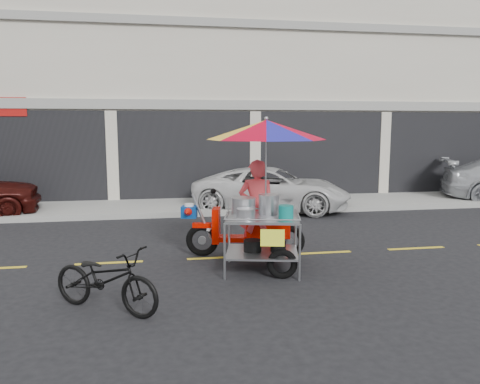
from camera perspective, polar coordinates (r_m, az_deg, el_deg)
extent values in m
plane|color=black|center=(9.30, 9.86, -7.33)|extent=(90.00, 90.00, 0.00)
cube|color=gray|center=(14.46, 2.59, -1.36)|extent=(45.00, 3.00, 0.15)
cube|color=beige|center=(19.24, -0.58, 12.74)|extent=(36.00, 8.00, 8.00)
cube|color=black|center=(15.25, 1.85, 4.34)|extent=(35.28, 0.06, 2.90)
cube|color=gray|center=(15.21, 1.89, 10.55)|extent=(36.00, 0.12, 0.30)
cube|color=gray|center=(15.51, 1.94, 19.82)|extent=(36.00, 0.12, 0.25)
cube|color=gold|center=(9.30, 9.86, -7.31)|extent=(42.00, 0.10, 0.01)
imported|color=silver|center=(13.64, 3.88, 0.39)|extent=(4.95, 3.51, 1.25)
imported|color=black|center=(6.55, -16.06, -10.16)|extent=(1.72, 1.44, 0.88)
torus|color=black|center=(8.92, -4.64, -5.88)|extent=(0.63, 0.25, 0.62)
torus|color=black|center=(8.86, 5.91, -6.00)|extent=(0.63, 0.25, 0.62)
cylinder|color=#9EA0A5|center=(8.92, -4.64, -5.88)|extent=(0.16, 0.10, 0.15)
cylinder|color=#9EA0A5|center=(8.86, 5.91, -6.00)|extent=(0.16, 0.10, 0.15)
cube|color=red|center=(8.86, -4.66, -4.04)|extent=(0.37, 0.20, 0.09)
cylinder|color=#9EA0A5|center=(8.82, -4.68, -3.01)|extent=(0.40, 0.14, 0.88)
cube|color=red|center=(8.82, -2.91, -4.07)|extent=(0.21, 0.39, 0.65)
cube|color=red|center=(8.84, 0.26, -5.69)|extent=(0.91, 0.49, 0.09)
cube|color=red|center=(8.78, 3.46, -4.13)|extent=(0.86, 0.45, 0.43)
cube|color=black|center=(8.73, 2.76, -2.53)|extent=(0.75, 0.41, 0.11)
cylinder|color=#9EA0A5|center=(8.75, -3.86, -0.93)|extent=(0.17, 0.59, 0.04)
sphere|color=black|center=(8.94, -3.28, 0.11)|extent=(0.11, 0.11, 0.11)
cylinder|color=white|center=(8.86, -3.82, -4.53)|extent=(0.16, 0.16, 0.05)
cube|color=navy|center=(8.84, -6.22, -2.43)|extent=(0.33, 0.29, 0.22)
cylinder|color=white|center=(8.82, -6.23, -1.60)|extent=(0.21, 0.21, 0.05)
cone|color=red|center=(8.66, -6.41, -2.51)|extent=(0.24, 0.28, 0.20)
torus|color=black|center=(7.67, 5.16, -8.75)|extent=(0.51, 0.22, 0.50)
cylinder|color=#9EA0A5|center=(7.52, -1.89, -7.29)|extent=(0.05, 0.05, 0.92)
cylinder|color=#9EA0A5|center=(8.46, -1.33, -5.53)|extent=(0.05, 0.05, 0.92)
cylinder|color=#9EA0A5|center=(7.52, 7.29, -7.36)|extent=(0.05, 0.05, 0.92)
cylinder|color=#9EA0A5|center=(8.46, 6.80, -5.59)|extent=(0.05, 0.05, 0.92)
cube|color=#9EA0A5|center=(8.00, 2.71, -7.35)|extent=(1.38, 1.21, 0.03)
cube|color=#9EA0A5|center=(7.86, 2.74, -3.16)|extent=(1.38, 1.21, 0.04)
cylinder|color=#9EA0A5|center=(7.37, 2.73, -3.40)|extent=(1.17, 0.29, 0.03)
cylinder|color=#9EA0A5|center=(8.33, 2.76, -2.06)|extent=(1.17, 0.29, 0.03)
cylinder|color=#9EA0A5|center=(7.87, -1.61, -2.65)|extent=(0.24, 0.96, 0.03)
cylinder|color=#9EA0A5|center=(7.87, 7.10, -2.72)|extent=(0.24, 0.96, 0.03)
cylinder|color=#9EA0A5|center=(8.47, 2.73, -6.47)|extent=(0.22, 0.80, 0.04)
cylinder|color=#9EA0A5|center=(8.35, 2.75, -2.87)|extent=(0.22, 0.80, 0.04)
cube|color=#F8FF31|center=(7.40, 3.98, -5.60)|extent=(0.38, 0.10, 0.27)
cylinder|color=#B7B7BC|center=(8.06, 0.44, -1.76)|extent=(0.49, 0.49, 0.26)
cylinder|color=#B7B7BC|center=(8.07, 3.53, -1.57)|extent=(0.42, 0.42, 0.32)
cylinder|color=#B7B7BC|center=(7.91, 5.74, -2.35)|extent=(0.31, 0.31, 0.17)
cylinder|color=#B7B7BC|center=(7.66, 0.71, -2.73)|extent=(0.36, 0.36, 0.15)
cylinder|color=#0C746F|center=(7.58, 5.61, -2.53)|extent=(0.29, 0.29, 0.24)
cylinder|color=black|center=(7.97, 1.54, -6.55)|extent=(0.36, 0.36, 0.20)
cylinder|color=black|center=(7.98, 4.68, -6.65)|extent=(0.31, 0.31, 0.17)
cylinder|color=#9EA0A5|center=(7.85, 3.18, 2.83)|extent=(0.03, 0.03, 1.63)
sphere|color=#9EA0A5|center=(7.82, 3.23, 8.94)|extent=(0.07, 0.07, 0.07)
imported|color=#E84045|center=(8.72, 2.05, -2.05)|extent=(0.75, 0.58, 1.84)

